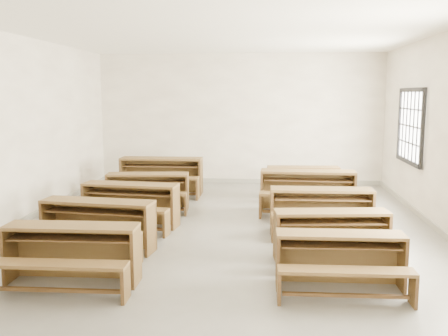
# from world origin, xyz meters

# --- Properties ---
(room) EXTENTS (8.50, 8.50, 3.20)m
(room) POSITION_xyz_m (0.09, 0.00, 2.14)
(room) COLOR gray
(room) RESTS_ON ground
(desk_set_0) EXTENTS (1.58, 0.84, 0.70)m
(desk_set_0) POSITION_xyz_m (-1.55, -2.71, 0.41)
(desk_set_0) COLOR brown
(desk_set_0) RESTS_ON ground
(desk_set_1) EXTENTS (1.70, 1.02, 0.73)m
(desk_set_1) POSITION_xyz_m (-1.67, -1.47, 0.42)
(desk_set_1) COLOR brown
(desk_set_1) RESTS_ON ground
(desk_set_2) EXTENTS (1.70, 1.01, 0.73)m
(desk_set_2) POSITION_xyz_m (-1.58, -0.12, 0.42)
(desk_set_2) COLOR brown
(desk_set_2) RESTS_ON ground
(desk_set_3) EXTENTS (1.64, 0.97, 0.70)m
(desk_set_3) POSITION_xyz_m (-1.58, 1.11, 0.41)
(desk_set_3) COLOR brown
(desk_set_3) RESTS_ON ground
(desk_set_4) EXTENTS (1.82, 0.96, 0.81)m
(desk_set_4) POSITION_xyz_m (-1.65, 2.62, 0.47)
(desk_set_4) COLOR brown
(desk_set_4) RESTS_ON ground
(desk_set_5) EXTENTS (1.46, 0.78, 0.65)m
(desk_set_5) POSITION_xyz_m (1.56, -2.58, 0.38)
(desk_set_5) COLOR brown
(desk_set_5) RESTS_ON ground
(desk_set_6) EXTENTS (1.59, 0.95, 0.68)m
(desk_set_6) POSITION_xyz_m (1.59, -1.62, 0.40)
(desk_set_6) COLOR brown
(desk_set_6) RESTS_ON ground
(desk_set_7) EXTENTS (1.64, 0.88, 0.73)m
(desk_set_7) POSITION_xyz_m (1.58, -0.29, 0.42)
(desk_set_7) COLOR brown
(desk_set_7) RESTS_ON ground
(desk_set_8) EXTENTS (1.79, 0.97, 0.79)m
(desk_set_8) POSITION_xyz_m (1.47, 1.16, 0.46)
(desk_set_8) COLOR brown
(desk_set_8) RESTS_ON ground
(desk_set_9) EXTENTS (1.56, 0.87, 0.68)m
(desk_set_9) POSITION_xyz_m (1.47, 2.42, 0.40)
(desk_set_9) COLOR brown
(desk_set_9) RESTS_ON ground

